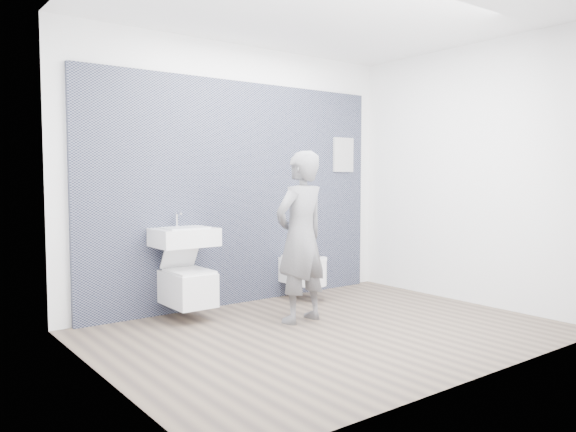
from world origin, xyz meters
TOP-DOWN VIEW (x-y plane):
  - ground at (0.00, 0.00)m, footprint 4.00×4.00m
  - room_shell at (0.00, 0.00)m, footprint 4.00×4.00m
  - tile_wall at (0.00, 1.47)m, footprint 3.60×0.06m
  - washbasin at (-0.80, 1.22)m, footprint 0.59×0.44m
  - toilet_square at (-0.80, 1.16)m, footprint 0.38×0.56m
  - toilet_rounded at (0.66, 1.15)m, footprint 0.34×0.57m
  - info_placard at (1.48, 1.43)m, footprint 0.31×0.03m
  - visitor at (0.01, 0.42)m, footprint 0.64×0.46m

SIDE VIEW (x-z plane):
  - ground at x=0.00m, z-range 0.00..0.00m
  - tile_wall at x=0.00m, z-range -1.20..1.20m
  - info_placard at x=1.48m, z-range -0.21..0.21m
  - toilet_square at x=-0.80m, z-range -0.03..0.67m
  - toilet_rounded at x=0.66m, z-range 0.18..0.49m
  - washbasin at x=-0.80m, z-range 0.58..1.02m
  - visitor at x=0.01m, z-range 0.00..1.62m
  - room_shell at x=0.00m, z-range -0.26..3.74m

